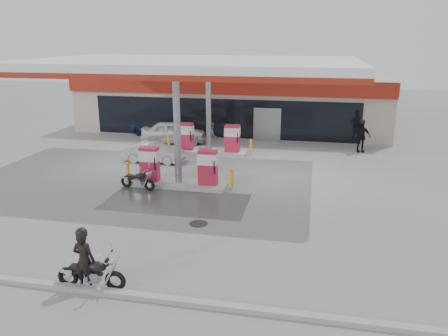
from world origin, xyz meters
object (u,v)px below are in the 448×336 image
object	(u,v)px
hatchback_silver	(154,152)
parked_car_left	(132,124)
parked_motorcycle	(138,180)
attendant	(212,136)
biker_main	(84,260)
sedan_white	(174,132)
pump_island_near	(179,171)
biker_walking	(361,137)
pump_island_far	(209,142)
main_motorcycle	(92,274)

from	to	relation	value
hatchback_silver	parked_car_left	size ratio (longest dim) A/B	0.82
parked_motorcycle	attendant	bearing A→B (deg)	89.72
biker_main	hatchback_silver	distance (m)	12.69
sedan_white	hatchback_silver	size ratio (longest dim) A/B	1.24
biker_main	hatchback_silver	bearing A→B (deg)	-75.85
attendant	hatchback_silver	world-z (taller)	attendant
pump_island_near	parked_car_left	bearing A→B (deg)	122.59
biker_main	biker_walking	distance (m)	19.12
biker_walking	pump_island_far	bearing A→B (deg)	-176.13
biker_main	parked_motorcycle	size ratio (longest dim) A/B	0.96
attendant	parked_motorcycle	bearing A→B (deg)	152.79
main_motorcycle	biker_walking	world-z (taller)	biker_walking
main_motorcycle	biker_walking	size ratio (longest dim) A/B	1.04
pump_island_near	hatchback_silver	bearing A→B (deg)	125.13
pump_island_near	parked_motorcycle	distance (m)	1.89
pump_island_near	biker_main	bearing A→B (deg)	-89.41
biker_main	parked_motorcycle	distance (m)	8.21
pump_island_near	biker_walking	distance (m)	12.05
hatchback_silver	parked_car_left	world-z (taller)	parked_car_left
pump_island_near	sedan_white	size ratio (longest dim) A/B	1.23
sedan_white	main_motorcycle	bearing A→B (deg)	-179.28
pump_island_far	main_motorcycle	size ratio (longest dim) A/B	2.62
hatchback_silver	pump_island_far	bearing A→B (deg)	-45.39
biker_walking	sedan_white	bearing A→B (deg)	169.87
parked_motorcycle	parked_car_left	bearing A→B (deg)	125.70
pump_island_near	pump_island_far	world-z (taller)	same
hatchback_silver	biker_walking	bearing A→B (deg)	-66.79
parked_motorcycle	pump_island_near	bearing A→B (deg)	37.02
main_motorcycle	biker_walking	distance (m)	19.02
main_motorcycle	parked_motorcycle	xyz separation A→B (m)	(-1.96, 7.99, -0.04)
hatchback_silver	parked_car_left	xyz separation A→B (m)	(-4.41, 7.27, 0.04)
parked_car_left	biker_walking	world-z (taller)	biker_walking
main_motorcycle	parked_motorcycle	bearing A→B (deg)	100.38
parked_car_left	attendant	bearing A→B (deg)	-97.40
pump_island_far	attendant	world-z (taller)	pump_island_far
pump_island_near	parked_car_left	xyz separation A→B (m)	(-6.95, 10.87, -0.11)
pump_island_far	attendant	distance (m)	1.01
sedan_white	parked_car_left	size ratio (longest dim) A/B	1.01
pump_island_near	hatchback_silver	size ratio (longest dim) A/B	1.54
main_motorcycle	parked_car_left	world-z (taller)	parked_car_left
parked_motorcycle	hatchback_silver	distance (m)	4.49
pump_island_near	attendant	world-z (taller)	pump_island_near
pump_island_near	biker_main	distance (m)	8.81
sedan_white	attendant	xyz separation A→B (m)	(2.82, -1.20, 0.13)
main_motorcycle	sedan_white	world-z (taller)	sedan_white
main_motorcycle	biker_main	world-z (taller)	biker_main
attendant	main_motorcycle	bearing A→B (deg)	165.73
attendant	parked_car_left	bearing A→B (deg)	45.15
main_motorcycle	biker_main	xyz separation A→B (m)	(-0.19, -0.02, 0.41)
pump_island_far	hatchback_silver	size ratio (longest dim) A/B	1.54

